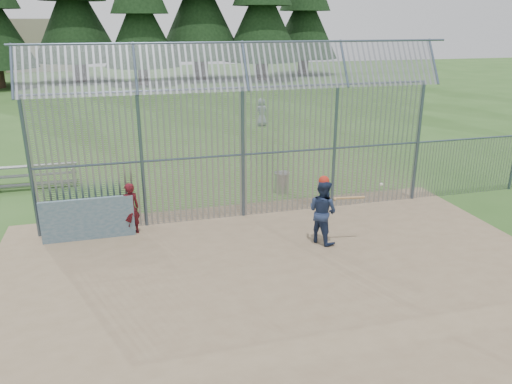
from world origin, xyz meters
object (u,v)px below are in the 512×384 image
object	(u,v)px
batter	(323,211)
onlooker	(130,209)
trash_can	(282,182)
dugout_wall	(88,219)
bleacher	(34,176)

from	to	relation	value
batter	onlooker	distance (m)	5.43
onlooker	trash_can	bearing A→B (deg)	-176.75
batter	dugout_wall	bearing A→B (deg)	43.55
trash_can	bleacher	size ratio (longest dim) A/B	0.27
batter	onlooker	bearing A→B (deg)	39.25
onlooker	bleacher	distance (m)	6.35
dugout_wall	trash_can	xyz separation A→B (m)	(6.47, 2.45, -0.24)
trash_can	dugout_wall	bearing A→B (deg)	-159.22
trash_can	bleacher	distance (m)	9.15
batter	trash_can	size ratio (longest dim) A/B	2.18
onlooker	dugout_wall	bearing A→B (deg)	-17.09
batter	bleacher	distance (m)	11.16
dugout_wall	trash_can	bearing A→B (deg)	20.78
batter	onlooker	world-z (taller)	batter
dugout_wall	onlooker	xyz separation A→B (m)	(1.15, 0.08, 0.17)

